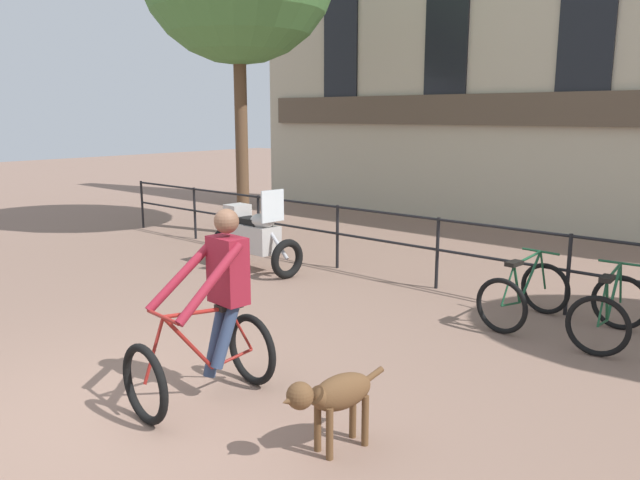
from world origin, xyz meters
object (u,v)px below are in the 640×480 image
parked_motorcycle (254,236)px  parked_bicycle_mid_left (610,311)px  dog (333,396)px  cyclist_with_bike (213,316)px  parked_bicycle_near_lamp (524,295)px

parked_motorcycle → parked_bicycle_mid_left: parked_motorcycle is taller
dog → parked_bicycle_mid_left: parked_bicycle_mid_left is taller
cyclist_with_bike → parked_bicycle_mid_left: cyclist_with_bike is taller
parked_bicycle_near_lamp → parked_bicycle_mid_left: (0.98, -0.00, -0.00)m
parked_bicycle_mid_left → parked_motorcycle: bearing=-0.7°
dog → parked_bicycle_mid_left: (0.84, 3.78, -0.09)m
cyclist_with_bike → parked_bicycle_mid_left: size_ratio=1.47×
dog → parked_bicycle_near_lamp: parked_bicycle_near_lamp is taller
dog → parked_bicycle_near_lamp: 3.79m
dog → parked_bicycle_mid_left: bearing=90.2°
parked_bicycle_mid_left → dog: bearing=73.6°
parked_bicycle_near_lamp → parked_motorcycle: bearing=9.4°
dog → parked_bicycle_mid_left: size_ratio=0.81×
parked_motorcycle → parked_bicycle_near_lamp: size_ratio=1.49×
dog → parked_bicycle_near_lamp: bearing=104.9°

